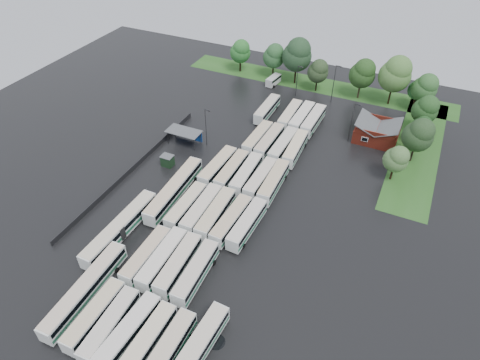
% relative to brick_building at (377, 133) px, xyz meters
% --- Properties ---
extents(ground, '(160.00, 160.00, 0.00)m').
position_rel_brick_building_xyz_m(ground, '(-24.00, -42.77, -1.87)').
color(ground, black).
rests_on(ground, ground).
extents(brick_building, '(10.07, 8.60, 5.39)m').
position_rel_brick_building_xyz_m(brick_building, '(0.00, 0.00, 0.00)').
color(brick_building, maroon).
rests_on(brick_building, ground).
extents(wash_shed, '(8.20, 4.20, 3.58)m').
position_rel_brick_building_xyz_m(wash_shed, '(-41.20, -20.74, 1.12)').
color(wash_shed, '#2D2D30').
rests_on(wash_shed, ground).
extents(utility_hut, '(2.70, 2.20, 2.62)m').
position_rel_brick_building_xyz_m(utility_hut, '(-40.20, -30.17, -0.55)').
color(utility_hut, black).
rests_on(utility_hut, ground).
extents(grass_strip_north, '(80.00, 10.00, 0.01)m').
position_rel_brick_building_xyz_m(grass_strip_north, '(-22.00, 22.03, -1.86)').
color(grass_strip_north, '#28591D').
rests_on(grass_strip_north, ground).
extents(grass_strip_east, '(10.00, 50.00, 0.01)m').
position_rel_brick_building_xyz_m(grass_strip_east, '(10.00, 0.03, -1.86)').
color(grass_strip_east, '#28591D').
rests_on(grass_strip_east, ground).
extents(west_fence, '(0.10, 50.00, 1.20)m').
position_rel_brick_building_xyz_m(west_fence, '(-46.20, -34.77, -1.27)').
color(west_fence, '#2D2D30').
rests_on(west_fence, ground).
extents(bus_r0c0, '(2.87, 12.37, 3.43)m').
position_rel_brick_building_xyz_m(bus_r0c0, '(-28.52, -68.54, 0.02)').
color(bus_r0c0, silver).
rests_on(bus_r0c0, ground).
extents(bus_r0c1, '(3.24, 12.46, 3.44)m').
position_rel_brick_building_xyz_m(bus_r0c1, '(-25.35, -68.92, 0.02)').
color(bus_r0c1, silver).
rests_on(bus_r0c1, ground).
extents(bus_r0c2, '(3.24, 12.77, 3.52)m').
position_rel_brick_building_xyz_m(bus_r0c2, '(-22.19, -68.63, 0.07)').
color(bus_r0c2, silver).
rests_on(bus_r0c2, ground).
extents(bus_r0c3, '(2.65, 12.39, 3.45)m').
position_rel_brick_building_xyz_m(bus_r0c3, '(-18.86, -68.86, 0.03)').
color(bus_r0c3, silver).
rests_on(bus_r0c3, ground).
extents(bus_r0c4, '(2.81, 12.59, 3.50)m').
position_rel_brick_building_xyz_m(bus_r0c4, '(-15.49, -68.82, 0.06)').
color(bus_r0c4, silver).
rests_on(bus_r0c4, ground).
extents(bus_r1c0, '(2.76, 12.31, 3.42)m').
position_rel_brick_building_xyz_m(bus_r1c0, '(-28.23, -55.47, 0.01)').
color(bus_r1c0, silver).
rests_on(bus_r1c0, ground).
extents(bus_r1c1, '(3.08, 12.94, 3.58)m').
position_rel_brick_building_xyz_m(bus_r1c1, '(-25.24, -55.00, 0.10)').
color(bus_r1c1, silver).
rests_on(bus_r1c1, ground).
extents(bus_r1c2, '(3.30, 12.73, 3.51)m').
position_rel_brick_building_xyz_m(bus_r1c2, '(-22.19, -54.83, 0.06)').
color(bus_r1c2, silver).
rests_on(bus_r1c2, ground).
extents(bus_r1c3, '(3.22, 12.70, 3.51)m').
position_rel_brick_building_xyz_m(bus_r1c3, '(-18.70, -55.03, 0.06)').
color(bus_r1c3, silver).
rests_on(bus_r1c3, ground).
extents(bus_r2c0, '(2.62, 12.27, 3.41)m').
position_rel_brick_building_xyz_m(bus_r2c0, '(-28.41, -41.81, 0.01)').
color(bus_r2c0, silver).
rests_on(bus_r2c0, ground).
extents(bus_r2c1, '(2.99, 12.83, 3.56)m').
position_rel_brick_building_xyz_m(bus_r2c1, '(-25.18, -41.38, 0.09)').
color(bus_r2c1, silver).
rests_on(bus_r2c1, ground).
extents(bus_r2c2, '(3.14, 13.01, 3.60)m').
position_rel_brick_building_xyz_m(bus_r2c2, '(-22.16, -41.34, 0.11)').
color(bus_r2c2, silver).
rests_on(bus_r2c2, ground).
extents(bus_r2c3, '(3.11, 12.55, 3.47)m').
position_rel_brick_building_xyz_m(bus_r2c3, '(-18.75, -41.60, 0.04)').
color(bus_r2c3, silver).
rests_on(bus_r2c3, ground).
extents(bus_r2c4, '(2.99, 12.53, 3.47)m').
position_rel_brick_building_xyz_m(bus_r2c4, '(-15.66, -41.24, 0.04)').
color(bus_r2c4, silver).
rests_on(bus_r2c4, ground).
extents(bus_r3c0, '(3.15, 12.85, 3.55)m').
position_rel_brick_building_xyz_m(bus_r3c0, '(-28.57, -28.14, 0.09)').
color(bus_r3c0, silver).
rests_on(bus_r3c0, ground).
extents(bus_r3c1, '(2.67, 12.38, 3.44)m').
position_rel_brick_building_xyz_m(bus_r3c1, '(-25.30, -27.91, 0.03)').
color(bus_r3c1, silver).
rests_on(bus_r3c1, ground).
extents(bus_r3c2, '(3.00, 12.54, 3.47)m').
position_rel_brick_building_xyz_m(bus_r3c2, '(-21.95, -27.72, 0.04)').
color(bus_r3c2, silver).
rests_on(bus_r3c2, ground).
extents(bus_r3c3, '(2.83, 12.35, 3.42)m').
position_rel_brick_building_xyz_m(bus_r3c3, '(-18.63, -27.87, 0.02)').
color(bus_r3c3, silver).
rests_on(bus_r3c3, ground).
extents(bus_r3c4, '(3.06, 12.86, 3.56)m').
position_rel_brick_building_xyz_m(bus_r3c4, '(-15.68, -27.82, 0.09)').
color(bus_r3c4, silver).
rests_on(bus_r3c4, ground).
extents(bus_r4c1, '(2.92, 12.33, 3.42)m').
position_rel_brick_building_xyz_m(bus_r4c1, '(-25.17, -14.10, 0.01)').
color(bus_r4c1, silver).
rests_on(bus_r4c1, ground).
extents(bus_r4c2, '(2.88, 12.61, 3.50)m').
position_rel_brick_building_xyz_m(bus_r4c2, '(-22.10, -14.25, 0.06)').
color(bus_r4c2, silver).
rests_on(bus_r4c2, ground).
extents(bus_r4c3, '(2.94, 12.61, 3.49)m').
position_rel_brick_building_xyz_m(bus_r4c3, '(-18.64, -14.46, 0.06)').
color(bus_r4c3, silver).
rests_on(bus_r4c3, ground).
extents(bus_r4c4, '(3.12, 12.51, 3.46)m').
position_rel_brick_building_xyz_m(bus_r4c4, '(-15.64, -14.37, 0.03)').
color(bus_r4c4, silver).
rests_on(bus_r4c4, ground).
extents(bus_r5c0, '(2.66, 12.31, 3.42)m').
position_rel_brick_building_xyz_m(bus_r5c0, '(-28.29, -0.59, 0.02)').
color(bus_r5c0, silver).
rests_on(bus_r5c0, ground).
extents(bus_r5c2, '(2.82, 12.38, 3.43)m').
position_rel_brick_building_xyz_m(bus_r5c2, '(-21.84, -0.90, 0.02)').
color(bus_r5c2, silver).
rests_on(bus_r5c2, ground).
extents(bus_r5c3, '(2.95, 12.87, 3.57)m').
position_rel_brick_building_xyz_m(bus_r5c3, '(-18.69, -0.86, 0.10)').
color(bus_r5c3, silver).
rests_on(bus_r5c3, ground).
extents(bus_r5c4, '(2.92, 12.75, 3.54)m').
position_rel_brick_building_xyz_m(bus_r5c4, '(-15.59, -1.02, 0.08)').
color(bus_r5c4, silver).
rests_on(bus_r5c4, ground).
extents(artic_bus_west_a, '(3.24, 18.71, 3.46)m').
position_rel_brick_building_xyz_m(artic_bus_west_a, '(-32.99, -65.45, 0.05)').
color(artic_bus_west_a, silver).
rests_on(artic_bus_west_a, ground).
extents(artic_bus_west_b, '(3.46, 19.48, 3.60)m').
position_rel_brick_building_xyz_m(artic_bus_west_b, '(-33.04, -38.71, 0.13)').
color(artic_bus_west_b, silver).
rests_on(artic_bus_west_b, ground).
extents(artic_bus_west_c, '(3.05, 19.25, 3.56)m').
position_rel_brick_building_xyz_m(artic_bus_west_c, '(-36.28, -52.11, 0.11)').
color(artic_bus_west_c, silver).
rests_on(artic_bus_west_c, ground).
extents(minibus, '(2.95, 6.01, 2.52)m').
position_rel_brick_building_xyz_m(minibus, '(-33.32, 16.63, -0.47)').
color(minibus, silver).
rests_on(minibus, ground).
extents(tree_north_0, '(6.23, 6.23, 10.32)m').
position_rel_brick_building_xyz_m(tree_north_0, '(-45.81, 20.50, 4.77)').
color(tree_north_0, black).
rests_on(tree_north_0, ground).
extents(tree_north_1, '(6.41, 6.41, 10.62)m').
position_rel_brick_building_xyz_m(tree_north_1, '(-35.18, 21.22, 4.96)').
color(tree_north_1, black).
rests_on(tree_north_1, ground).
extents(tree_north_2, '(8.43, 8.43, 13.96)m').
position_rel_brick_building_xyz_m(tree_north_2, '(-27.74, 20.14, 7.12)').
color(tree_north_2, black).
rests_on(tree_north_2, ground).
extents(tree_north_3, '(5.86, 5.86, 9.71)m').
position_rel_brick_building_xyz_m(tree_north_3, '(-20.60, 18.05, 4.38)').
color(tree_north_3, black).
rests_on(tree_north_3, ground).
extents(tree_north_4, '(7.06, 7.06, 11.70)m').
position_rel_brick_building_xyz_m(tree_north_4, '(-8.57, 19.12, 5.66)').
color(tree_north_4, '#382C1F').
rests_on(tree_north_4, ground).
extents(tree_north_5, '(8.49, 8.49, 14.07)m').
position_rel_brick_building_xyz_m(tree_north_5, '(-0.21, 19.19, 7.19)').
color(tree_north_5, black).
rests_on(tree_north_5, ground).
extents(tree_north_6, '(5.10, 5.10, 8.45)m').
position_rel_brick_building_xyz_m(tree_north_6, '(6.23, 20.45, 3.57)').
color(tree_north_6, black).
rests_on(tree_north_6, ground).
extents(tree_east_0, '(5.27, 5.27, 8.72)m').
position_rel_brick_building_xyz_m(tree_east_0, '(6.20, -14.00, 3.74)').
color(tree_east_0, black).
rests_on(tree_east_0, ground).
extents(tree_east_1, '(6.75, 6.75, 11.18)m').
position_rel_brick_building_xyz_m(tree_east_1, '(9.15, -5.31, 5.33)').
color(tree_east_1, black).
rests_on(tree_east_1, ground).
extents(tree_east_2, '(4.54, 4.52, 7.49)m').
position_rel_brick_building_xyz_m(tree_east_2, '(9.32, 2.72, 2.95)').
color(tree_east_2, '#2F241A').
rests_on(tree_east_2, ground).
extents(tree_east_3, '(6.20, 6.20, 10.27)m').
position_rel_brick_building_xyz_m(tree_east_3, '(9.23, 7.95, 4.74)').
color(tree_east_3, black).
rests_on(tree_east_3, ground).
extents(tree_east_4, '(6.57, 6.57, 10.89)m').
position_rel_brick_building_xyz_m(tree_east_4, '(7.74, 18.80, 5.14)').
color(tree_east_4, black).
rests_on(tree_east_4, ground).
extents(lamp_post_ne, '(1.59, 0.31, 10.35)m').
position_rel_brick_building_xyz_m(lamp_post_ne, '(-5.71, -3.39, 4.14)').
color(lamp_post_ne, '#2D2D30').
rests_on(lamp_post_ne, ground).
extents(lamp_post_nw, '(1.50, 0.29, 9.73)m').
position_rel_brick_building_xyz_m(lamp_post_nw, '(-36.04, -19.25, 3.78)').
color(lamp_post_nw, '#2D2D30').
rests_on(lamp_post_nw, ground).
extents(lamp_post_back_w, '(1.41, 0.28, 9.18)m').
position_rel_brick_building_xyz_m(lamp_post_back_w, '(-24.78, 12.56, 3.46)').
color(lamp_post_back_w, '#2D2D30').
rests_on(lamp_post_back_w, ground).
extents(lamp_post_back_e, '(1.68, 0.33, 10.88)m').
position_rel_brick_building_xyz_m(lamp_post_back_e, '(-14.74, 13.48, 4.45)').
color(lamp_post_back_e, '#2D2D30').
rests_on(lamp_post_back_e, ground).
extents(puddle_0, '(4.05, 4.05, 0.01)m').
position_rel_brick_building_xyz_m(puddle_0, '(-23.90, -65.29, -1.86)').
color(puddle_0, black).
rests_on(puddle_0, ground).
extents(puddle_1, '(2.79, 2.79, 0.01)m').
position_rel_brick_building_xyz_m(puddle_1, '(-18.85, -64.76, -1.86)').
color(puddle_1, black).
rests_on(puddle_1, ground).
extents(puddle_2, '(7.47, 7.47, 0.01)m').
position_rel_brick_building_xyz_m(puddle_2, '(-31.60, -43.46, -1.86)').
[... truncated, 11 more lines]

